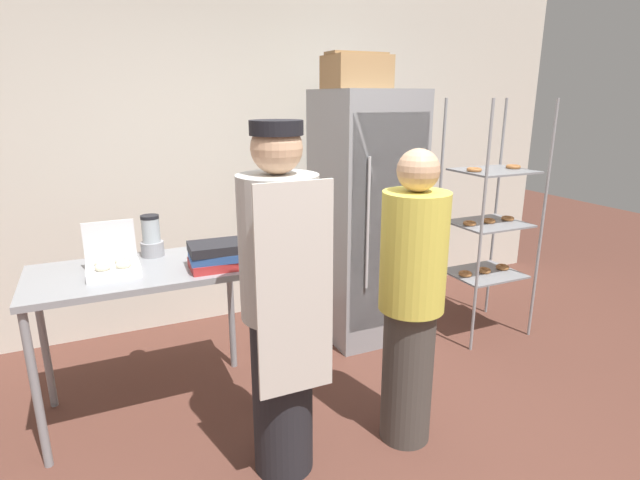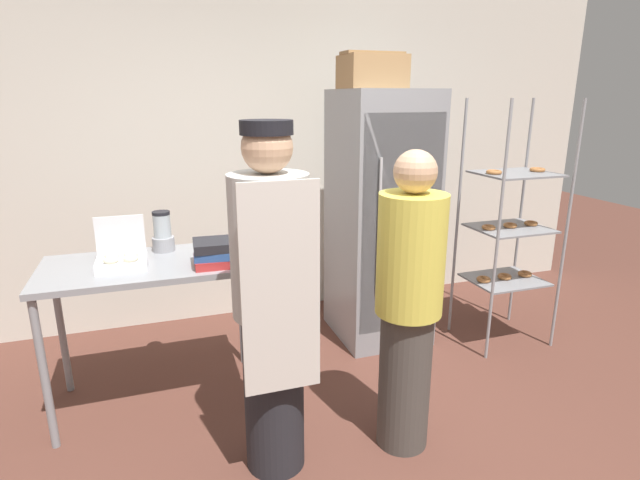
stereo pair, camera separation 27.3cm
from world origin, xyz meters
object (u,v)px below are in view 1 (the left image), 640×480
(baking_rack, at_px, (489,224))
(blender_pitcher, at_px, (152,238))
(donut_box, at_px, (113,266))
(binder_stack, at_px, (217,255))
(person_baker, at_px, (281,303))
(person_customer, at_px, (411,301))
(refrigerator, at_px, (364,217))
(cardboard_storage_box, at_px, (356,71))

(baking_rack, distance_m, blender_pitcher, 2.50)
(donut_box, distance_m, binder_stack, 0.57)
(donut_box, height_order, person_baker, person_baker)
(baking_rack, relative_size, donut_box, 6.66)
(person_customer, bearing_deg, binder_stack, 141.18)
(blender_pitcher, bearing_deg, person_baker, -65.65)
(refrigerator, relative_size, baking_rack, 1.03)
(binder_stack, xyz_separation_m, cardboard_storage_box, (1.16, 0.53, 1.04))
(baking_rack, height_order, donut_box, baking_rack)
(donut_box, relative_size, person_customer, 0.17)
(donut_box, xyz_separation_m, blender_pitcher, (0.24, 0.25, 0.07))
(blender_pitcher, bearing_deg, refrigerator, 7.10)
(refrigerator, xyz_separation_m, person_customer, (-0.43, -1.27, -0.13))
(person_baker, relative_size, person_customer, 1.09)
(cardboard_storage_box, distance_m, person_customer, 1.74)
(cardboard_storage_box, distance_m, person_baker, 1.90)
(person_customer, bearing_deg, person_baker, 175.30)
(baking_rack, distance_m, cardboard_storage_box, 1.55)
(baking_rack, bearing_deg, binder_stack, -175.01)
(blender_pitcher, relative_size, person_customer, 0.16)
(blender_pitcher, bearing_deg, binder_stack, -51.22)
(cardboard_storage_box, height_order, person_baker, cardboard_storage_box)
(donut_box, xyz_separation_m, person_customer, (1.40, -0.82, -0.14))
(baking_rack, distance_m, person_customer, 1.59)
(binder_stack, bearing_deg, cardboard_storage_box, 24.43)
(binder_stack, relative_size, person_baker, 0.18)
(cardboard_storage_box, bearing_deg, binder_stack, -155.57)
(refrigerator, bearing_deg, cardboard_storage_box, -155.85)
(refrigerator, bearing_deg, donut_box, -166.25)
(baking_rack, distance_m, donut_box, 2.73)
(donut_box, relative_size, person_baker, 0.16)
(baking_rack, relative_size, binder_stack, 5.69)
(donut_box, distance_m, cardboard_storage_box, 2.05)
(cardboard_storage_box, bearing_deg, person_baker, -131.18)
(refrigerator, xyz_separation_m, baking_rack, (0.89, -0.39, -0.06))
(donut_box, height_order, person_customer, person_customer)
(person_baker, bearing_deg, refrigerator, 46.84)
(baking_rack, relative_size, person_baker, 1.05)
(refrigerator, relative_size, binder_stack, 5.88)
(refrigerator, xyz_separation_m, binder_stack, (-1.29, -0.58, 0.03))
(cardboard_storage_box, bearing_deg, baking_rack, -18.42)
(baking_rack, relative_size, person_customer, 1.14)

